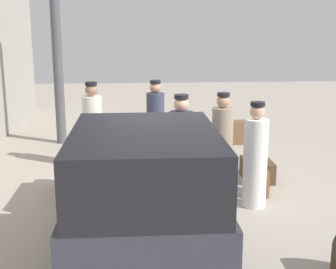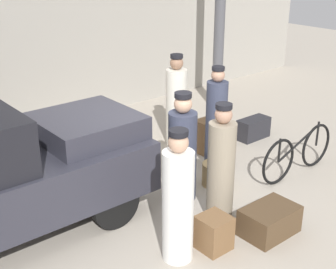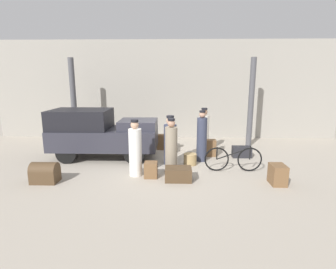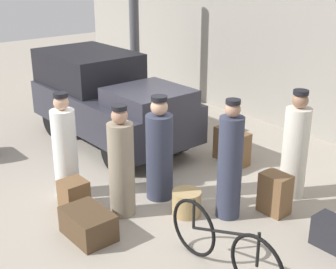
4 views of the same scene
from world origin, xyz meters
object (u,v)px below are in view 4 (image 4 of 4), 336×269
Objects in this scene: bicycle at (223,245)px; suitcase_tan_flat at (88,224)px; trunk_large_brown at (232,146)px; porter_lifting_near_truck at (295,149)px; wicker_basket at (187,203)px; trunk_umber_medium at (74,195)px; suitcase_black_upright at (275,193)px; porter_with_bicycle at (65,150)px; porter_standing_middle at (121,166)px; porter_carrying_trunk at (230,164)px; conductor_in_dark_uniform at (159,153)px; truck at (107,97)px.

bicycle is 2.38× the size of suitcase_tan_flat.
trunk_large_brown reaches higher than suitcase_tan_flat.
porter_lifting_near_truck is at bearing -8.54° from trunk_large_brown.
wicker_basket is 1.85m from porter_lifting_near_truck.
suitcase_black_upright is at bearing 47.77° from trunk_umber_medium.
porter_standing_middle is (1.03, 0.32, -0.00)m from porter_with_bicycle.
suitcase_black_upright is at bearing 52.48° from wicker_basket.
porter_carrying_trunk is at bearing -99.32° from porter_lifting_near_truck.
wicker_basket is 0.26× the size of conductor_in_dark_uniform.
porter_carrying_trunk is 1.07× the size of conductor_in_dark_uniform.
porter_standing_middle is (-1.88, -0.10, 0.37)m from bicycle.
porter_carrying_trunk is at bearing -4.83° from truck.
trunk_umber_medium is 2.92m from suitcase_black_upright.
trunk_umber_medium is at bearing -132.23° from suitcase_black_upright.
suitcase_tan_flat reaches higher than wicker_basket.
suitcase_tan_flat is at bearing -16.89° from porter_with_bicycle.
trunk_umber_medium is (1.94, -1.88, -0.71)m from truck.
trunk_umber_medium is (-0.57, -0.47, -0.53)m from porter_standing_middle.
truck is at bearing 163.40° from bicycle.
suitcase_black_upright is (1.43, 0.97, -0.43)m from conductor_in_dark_uniform.
porter_with_bicycle is at bearing 162.05° from trunk_umber_medium.
trunk_large_brown is at bearing 95.44° from porter_standing_middle.
trunk_umber_medium is 0.63× the size of trunk_large_brown.
suitcase_black_upright is at bearing -75.36° from porter_lifting_near_truck.
trunk_umber_medium reaches higher than wicker_basket.
porter_with_bicycle is (1.49, -1.73, -0.18)m from truck.
porter_lifting_near_truck is (3.74, 0.92, -0.16)m from truck.
suitcase_tan_flat is at bearing -114.18° from porter_carrying_trunk.
trunk_large_brown is (-1.26, 1.44, -0.50)m from porter_carrying_trunk.
porter_carrying_trunk reaches higher than truck.
porter_with_bicycle is 1.08m from porter_standing_middle.
porter_carrying_trunk is at bearing 130.41° from bicycle.
wicker_basket is 0.86m from conductor_in_dark_uniform.
conductor_in_dark_uniform is 1.40m from trunk_umber_medium.
bicycle is at bearing -49.10° from trunk_large_brown.
conductor_in_dark_uniform is (-1.27, -1.61, -0.04)m from porter_lifting_near_truck.
conductor_in_dark_uniform is at bearing 162.10° from bicycle.
suitcase_black_upright is 0.86× the size of trunk_large_brown.
trunk_large_brown is (-0.24, 2.55, -0.44)m from porter_standing_middle.
trunk_umber_medium is at bearing -140.69° from porter_standing_middle.
porter_standing_middle is 2.32× the size of trunk_large_brown.
bicycle reaches higher than suitcase_black_upright.
porter_standing_middle is 1.01× the size of conductor_in_dark_uniform.
wicker_basket is at bearing 155.26° from bicycle.
bicycle is 3.95× the size of trunk_umber_medium.
suitcase_tan_flat is 1.04× the size of trunk_large_brown.
suitcase_tan_flat is at bearing -116.30° from suitcase_black_upright.
conductor_in_dark_uniform reaches higher than wicker_basket.
truck is 8.29× the size of trunk_umber_medium.
wicker_basket is 0.26× the size of porter_standing_middle.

